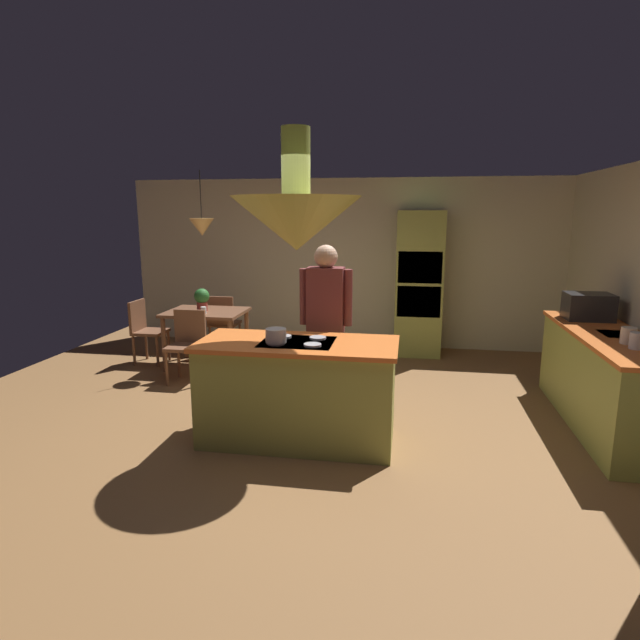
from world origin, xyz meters
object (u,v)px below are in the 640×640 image
at_px(kitchen_island, 298,391).
at_px(canister_sugar, 628,336).
at_px(chair_facing_island, 187,341).
at_px(cooking_pot_on_cooktop, 276,336).
at_px(chair_at_corner, 145,327).
at_px(chair_by_back_wall, 223,320).
at_px(person_at_island, 326,319).
at_px(microwave_on_counter, 588,306).
at_px(canister_flour, 637,341).
at_px(potted_plant_on_table, 202,298).
at_px(oven_tower, 419,284).
at_px(dining_table, 206,319).
at_px(cup_on_table, 204,310).

height_order(kitchen_island, canister_sugar, canister_sugar).
distance_m(kitchen_island, chair_facing_island, 2.25).
relative_size(chair_facing_island, cooking_pot_on_cooktop, 4.83).
distance_m(chair_at_corner, cooking_pot_on_cooktop, 3.33).
bearing_deg(chair_by_back_wall, chair_at_corner, 35.05).
xyz_separation_m(person_at_island, microwave_on_counter, (2.70, 0.80, 0.06)).
bearing_deg(person_at_island, microwave_on_counter, 16.57).
bearing_deg(kitchen_island, canister_flour, 4.65).
bearing_deg(potted_plant_on_table, person_at_island, -36.68).
height_order(oven_tower, person_at_island, oven_tower).
distance_m(kitchen_island, person_at_island, 0.88).
relative_size(dining_table, potted_plant_on_table, 3.40).
relative_size(chair_by_back_wall, microwave_on_counter, 1.89).
bearing_deg(cup_on_table, chair_by_back_wall, 93.72).
distance_m(chair_facing_island, cooking_pot_on_cooktop, 2.28).
height_order(kitchen_island, chair_by_back_wall, kitchen_island).
relative_size(chair_at_corner, canister_sugar, 6.01).
height_order(person_at_island, chair_by_back_wall, person_at_island).
bearing_deg(cup_on_table, cooking_pot_on_cooktop, -53.77).
xyz_separation_m(person_at_island, cooking_pot_on_cooktop, (-0.30, -0.81, 0.00)).
distance_m(chair_by_back_wall, chair_at_corner, 1.09).
distance_m(potted_plant_on_table, cooking_pot_on_cooktop, 2.72).
xyz_separation_m(person_at_island, chair_facing_island, (-1.84, 0.80, -0.50)).
xyz_separation_m(oven_tower, microwave_on_counter, (1.74, -1.76, 0.03)).
height_order(person_at_island, canister_flour, person_at_island).
relative_size(canister_flour, canister_sugar, 0.97).
xyz_separation_m(microwave_on_counter, cooking_pot_on_cooktop, (-3.00, -1.61, -0.06)).
relative_size(kitchen_island, person_at_island, 1.02).
height_order(chair_facing_island, chair_at_corner, same).
bearing_deg(person_at_island, oven_tower, 69.56).
bearing_deg(dining_table, person_at_island, -37.58).
bearing_deg(cup_on_table, canister_sugar, -18.35).
bearing_deg(chair_by_back_wall, microwave_on_counter, 164.71).
distance_m(oven_tower, chair_by_back_wall, 2.90).
xyz_separation_m(chair_at_corner, cup_on_table, (0.94, -0.20, 0.30)).
xyz_separation_m(potted_plant_on_table, cup_on_table, (0.09, -0.19, -0.12)).
bearing_deg(cooking_pot_on_cooktop, chair_by_back_wall, 118.35).
bearing_deg(cooking_pot_on_cooktop, canister_flour, 6.86).
bearing_deg(microwave_on_counter, cup_on_table, 174.70).
bearing_deg(dining_table, chair_facing_island, -90.00).
xyz_separation_m(chair_facing_island, cooking_pot_on_cooktop, (1.54, -1.61, 0.50)).
relative_size(dining_table, chair_at_corner, 1.17).
height_order(potted_plant_on_table, canister_sugar, canister_sugar).
height_order(chair_at_corner, microwave_on_counter, microwave_on_counter).
bearing_deg(microwave_on_counter, oven_tower, 134.67).
height_order(dining_table, microwave_on_counter, microwave_on_counter).
distance_m(oven_tower, canister_sugar, 3.32).
bearing_deg(microwave_on_counter, chair_by_back_wall, 164.71).
xyz_separation_m(dining_table, chair_at_corner, (-0.89, -0.00, -0.15)).
bearing_deg(canister_flour, chair_by_back_wall, 151.23).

